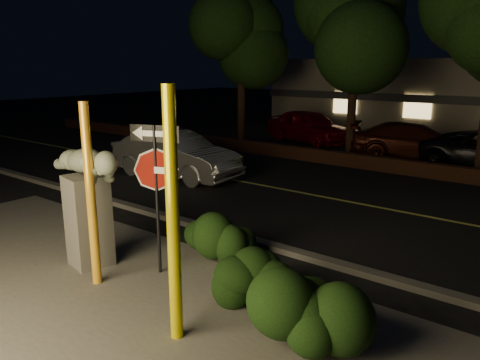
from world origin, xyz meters
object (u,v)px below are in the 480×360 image
yellow_pole_left (91,197)px  yellow_pole_right (173,219)px  signpost (156,170)px  sculpture (87,192)px  parked_car_darkred (415,141)px  parked_car_red (309,126)px  silver_sedan (176,155)px

yellow_pole_left → yellow_pole_right: yellow_pole_right is taller
signpost → sculpture: size_ratio=1.16×
yellow_pole_right → parked_car_darkred: size_ratio=0.70×
yellow_pole_left → parked_car_red: bearing=106.8°
parked_car_red → parked_car_darkred: parked_car_red is taller
silver_sedan → yellow_pole_right: bearing=-137.0°
yellow_pole_left → parked_car_red: 16.09m
signpost → sculpture: 1.46m
yellow_pole_left → silver_sedan: 7.91m
yellow_pole_left → yellow_pole_right: size_ratio=0.90×
signpost → parked_car_darkred: bearing=68.6°
signpost → silver_sedan: bearing=112.6°
yellow_pole_left → sculpture: (-0.71, 0.40, -0.13)m
signpost → parked_car_red: bearing=89.1°
parked_car_red → silver_sedan: bearing=-161.8°
yellow_pole_right → parked_car_red: (-6.91, 15.71, -0.94)m
yellow_pole_right → sculpture: bearing=166.4°
parked_car_darkred → parked_car_red: bearing=60.7°
yellow_pole_right → yellow_pole_left: bearing=172.0°
sculpture → signpost: bearing=35.7°
signpost → silver_sedan: 7.56m
parked_car_darkred → yellow_pole_left: bearing=158.1°
signpost → parked_car_red: signpost is taller
yellow_pole_left → yellow_pole_right: bearing=-8.0°
yellow_pole_left → signpost: (0.55, 0.96, 0.35)m
yellow_pole_left → parked_car_darkred: yellow_pole_left is taller
yellow_pole_right → silver_sedan: yellow_pole_right is taller
silver_sedan → parked_car_red: (-0.07, 8.99, 0.03)m
sculpture → silver_sedan: sculpture is taller
signpost → silver_sedan: signpost is taller
yellow_pole_right → signpost: (-1.73, 1.28, 0.19)m
yellow_pole_right → sculpture: yellow_pole_right is taller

